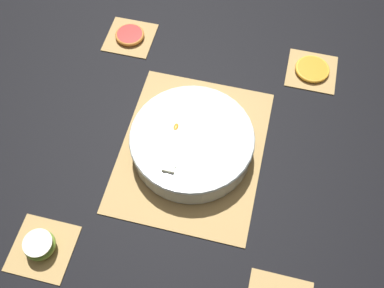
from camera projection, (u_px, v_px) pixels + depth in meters
ground_plane at (192, 150)px, 1.12m from camera, size 6.00×6.00×0.00m
bamboo_mat_center at (192, 150)px, 1.12m from camera, size 0.43×0.35×0.01m
coaster_mat_near_left at (130, 37)px, 1.30m from camera, size 0.13×0.13×0.01m
coaster_mat_near_right at (43, 248)px, 0.99m from camera, size 0.13×0.13×0.01m
coaster_mat_far_left at (312, 71)px, 1.24m from camera, size 0.13×0.13×0.01m
fruit_salad_bowl at (192, 142)px, 1.08m from camera, size 0.30×0.30×0.08m
apple_half at (40, 245)px, 0.97m from camera, size 0.07×0.07×0.04m
orange_slice_whole at (312, 69)px, 1.23m from camera, size 0.09×0.09×0.01m
grapefruit_slice at (130, 35)px, 1.29m from camera, size 0.08×0.08×0.01m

